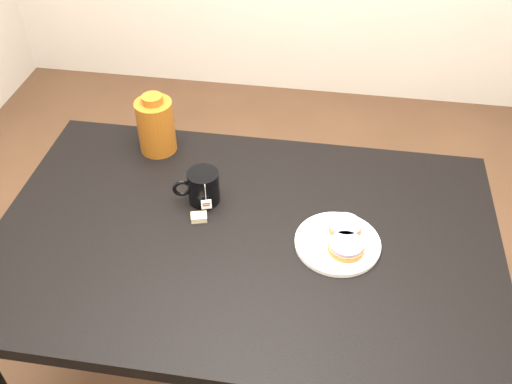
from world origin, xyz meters
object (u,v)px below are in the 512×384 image
mug (203,187)px  teabag_pouch (199,217)px  bagel_back (345,227)px  table (246,254)px  plate (338,243)px  bagel_package (156,125)px  bagel_front (346,246)px

mug → teabag_pouch: (0.01, -0.08, -0.04)m
bagel_back → teabag_pouch: 0.41m
bagel_back → mug: (-0.42, 0.07, 0.03)m
table → mug: (-0.14, 0.12, 0.14)m
plate → bagel_back: size_ratio=2.03×
plate → bagel_package: 0.69m
plate → mug: size_ratio=1.60×
table → bagel_front: 0.30m
table → bagel_package: bearing=135.5°
table → bagel_package: size_ratio=6.96×
bagel_front → mug: 0.45m
table → teabag_pouch: teabag_pouch is taller
bagel_front → mug: size_ratio=0.93×
mug → bagel_back: bearing=-30.1°
bagel_back → teabag_pouch: size_ratio=2.55×
bagel_front → teabag_pouch: bearing=171.2°
plate → teabag_pouch: 0.40m
plate → bagel_front: bagel_front is taller
bagel_front → teabag_pouch: 0.42m
mug → bagel_package: (-0.20, 0.22, 0.04)m
table → plate: 0.27m
table → bagel_back: size_ratio=12.22×
mug → teabag_pouch: mug is taller
plate → bagel_package: bearing=150.4°
bagel_front → teabag_pouch: size_ratio=3.02×
bagel_back → bagel_package: 0.69m
table → bagel_package: (-0.35, 0.34, 0.18)m
plate → teabag_pouch: bearing=174.6°
plate → bagel_front: (0.02, -0.03, 0.02)m
bagel_package → mug: bearing=-47.8°
table → bagel_package: 0.52m
bagel_package → bagel_back: bearing=-25.5°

